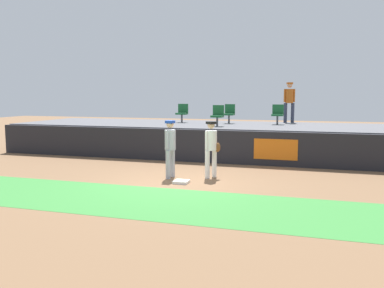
% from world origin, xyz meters
% --- Properties ---
extents(ground_plane, '(60.00, 60.00, 0.00)m').
position_xyz_m(ground_plane, '(0.00, 0.00, 0.00)').
color(ground_plane, brown).
extents(grass_foreground_strip, '(18.00, 2.80, 0.01)m').
position_xyz_m(grass_foreground_strip, '(0.00, -2.23, 0.00)').
color(grass_foreground_strip, '#388438').
rests_on(grass_foreground_strip, ground_plane).
extents(first_base, '(0.40, 0.40, 0.08)m').
position_xyz_m(first_base, '(0.22, -0.10, 0.04)').
color(first_base, white).
rests_on(first_base, ground_plane).
extents(player_fielder_home, '(0.50, 0.46, 1.69)m').
position_xyz_m(player_fielder_home, '(0.82, 0.93, 0.98)').
color(player_fielder_home, white).
rests_on(player_fielder_home, ground_plane).
extents(player_runner_visitor, '(0.36, 0.48, 1.72)m').
position_xyz_m(player_runner_visitor, '(-0.34, 0.52, 1.00)').
color(player_runner_visitor, '#9EA3AD').
rests_on(player_runner_visitor, ground_plane).
extents(field_wall, '(18.00, 0.26, 1.20)m').
position_xyz_m(field_wall, '(0.01, 3.58, 0.60)').
color(field_wall, black).
rests_on(field_wall, ground_plane).
extents(bleacher_platform, '(18.00, 4.80, 1.23)m').
position_xyz_m(bleacher_platform, '(0.00, 6.15, 0.62)').
color(bleacher_platform, '#59595E').
rests_on(bleacher_platform, ground_plane).
extents(seat_front_center, '(0.45, 0.44, 0.84)m').
position_xyz_m(seat_front_center, '(-0.01, 5.02, 1.70)').
color(seat_front_center, '#4C4C51').
rests_on(seat_front_center, bleacher_platform).
extents(seat_back_center, '(0.44, 0.44, 0.84)m').
position_xyz_m(seat_back_center, '(0.07, 6.82, 1.70)').
color(seat_back_center, '#4C4C51').
rests_on(seat_back_center, bleacher_platform).
extents(seat_back_right, '(0.47, 0.44, 0.84)m').
position_xyz_m(seat_back_right, '(2.15, 6.82, 1.71)').
color(seat_back_right, '#4C4C51').
rests_on(seat_back_right, bleacher_platform).
extents(seat_back_left, '(0.47, 0.44, 0.84)m').
position_xyz_m(seat_back_left, '(-2.11, 6.82, 1.71)').
color(seat_back_left, '#4C4C51').
rests_on(seat_back_left, bleacher_platform).
extents(spectator_hooded, '(0.49, 0.42, 1.80)m').
position_xyz_m(spectator_hooded, '(2.53, 8.05, 2.27)').
color(spectator_hooded, '#33384C').
rests_on(spectator_hooded, bleacher_platform).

